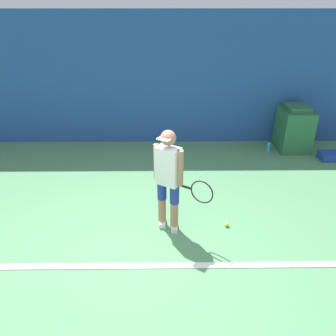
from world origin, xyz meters
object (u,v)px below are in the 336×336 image
(tennis_ball, at_px, (227,225))
(covered_chair, at_px, (294,129))
(tennis_player, at_px, (169,177))
(water_bottle, at_px, (269,146))

(tennis_ball, height_order, covered_chair, covered_chair)
(tennis_player, distance_m, covered_chair, 4.21)
(tennis_player, xyz_separation_m, water_bottle, (2.37, 2.88, -0.77))
(tennis_ball, xyz_separation_m, water_bottle, (1.47, 2.88, 0.08))
(tennis_player, distance_m, water_bottle, 3.80)
(tennis_ball, distance_m, covered_chair, 3.65)
(covered_chair, xyz_separation_m, water_bottle, (-0.56, -0.12, -0.39))
(tennis_ball, height_order, water_bottle, water_bottle)
(tennis_player, bearing_deg, covered_chair, 78.67)
(tennis_ball, distance_m, water_bottle, 3.23)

